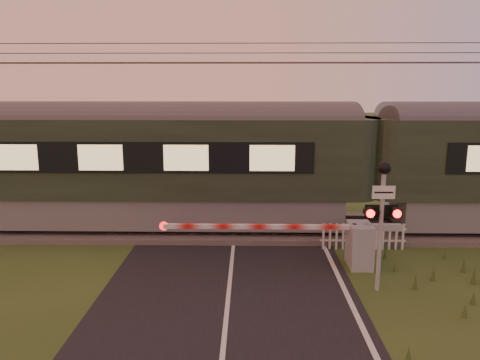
{
  "coord_description": "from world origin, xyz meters",
  "views": [
    {
      "loc": [
        0.46,
        -8.71,
        4.76
      ],
      "look_at": [
        0.23,
        3.2,
        2.38
      ],
      "focal_mm": 35.0,
      "sensor_mm": 36.0,
      "label": 1
    }
  ],
  "objects_px": {
    "train": "(367,164)",
    "boom_gate": "(350,243)",
    "crossing_signal": "(382,203)",
    "picket_fence": "(363,236)"
  },
  "relations": [
    {
      "from": "crossing_signal",
      "to": "picket_fence",
      "type": "distance_m",
      "value": 3.34
    },
    {
      "from": "train",
      "to": "boom_gate",
      "type": "height_order",
      "value": "train"
    },
    {
      "from": "train",
      "to": "boom_gate",
      "type": "xyz_separation_m",
      "value": [
        -1.17,
        -3.22,
        -1.61
      ]
    },
    {
      "from": "boom_gate",
      "to": "crossing_signal",
      "type": "xyz_separation_m",
      "value": [
        0.34,
        -1.51,
        1.48
      ]
    },
    {
      "from": "train",
      "to": "boom_gate",
      "type": "bearing_deg",
      "value": -109.92
    },
    {
      "from": "boom_gate",
      "to": "crossing_signal",
      "type": "distance_m",
      "value": 2.14
    },
    {
      "from": "crossing_signal",
      "to": "picket_fence",
      "type": "bearing_deg",
      "value": 83.45
    },
    {
      "from": "boom_gate",
      "to": "crossing_signal",
      "type": "relative_size",
      "value": 2.07
    },
    {
      "from": "train",
      "to": "crossing_signal",
      "type": "height_order",
      "value": "train"
    },
    {
      "from": "boom_gate",
      "to": "picket_fence",
      "type": "distance_m",
      "value": 1.51
    }
  ]
}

